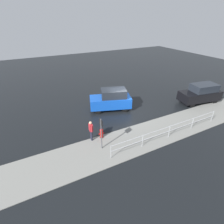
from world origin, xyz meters
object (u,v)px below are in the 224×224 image
object	(u,v)px
pedestrian	(91,129)
sign_post	(101,130)
fire_hydrant	(101,133)
parked_sedan	(201,93)
moving_hatchback	(111,100)

from	to	relation	value
pedestrian	sign_post	size ratio (longest dim) A/B	0.68
fire_hydrant	pedestrian	distance (m)	0.96
parked_sedan	moving_hatchback	bearing A→B (deg)	-17.67
parked_sedan	pedestrian	distance (m)	12.59
parked_sedan	fire_hydrant	world-z (taller)	parked_sedan
moving_hatchback	pedestrian	bearing A→B (deg)	46.27
sign_post	moving_hatchback	bearing A→B (deg)	-123.49
parked_sedan	pedestrian	size ratio (longest dim) A/B	2.80
fire_hydrant	pedestrian	size ratio (longest dim) A/B	0.50
moving_hatchback	pedestrian	distance (m)	5.11
parked_sedan	pedestrian	bearing A→B (deg)	3.71
pedestrian	sign_post	world-z (taller)	sign_post
pedestrian	sign_post	bearing A→B (deg)	103.18
moving_hatchback	fire_hydrant	bearing A→B (deg)	53.91
parked_sedan	sign_post	distance (m)	12.46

